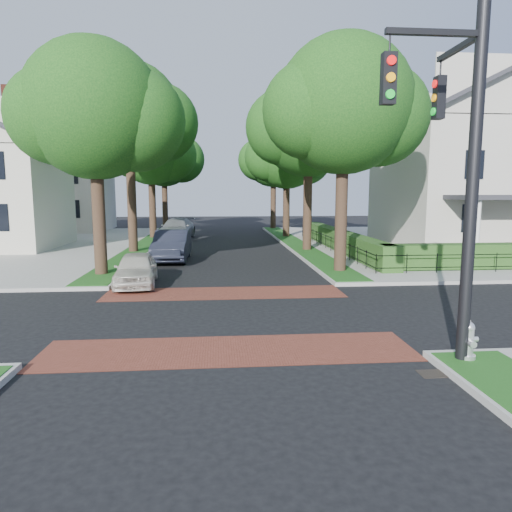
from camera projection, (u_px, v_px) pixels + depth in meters
The scene contains 24 objects.
ground at pixel (226, 315), 14.20m from camera, with size 120.00×120.00×0.00m, color black.
sidewalk_ne at pixel (479, 242), 34.57m from camera, with size 30.00×30.00×0.15m, color gray.
crosswalk_far at pixel (225, 293), 17.36m from camera, with size 9.00×2.20×0.01m, color maroon.
crosswalk_near at pixel (229, 350), 11.05m from camera, with size 9.00×2.20×0.01m, color maroon.
storm_drain at pixel (435, 374), 9.63m from camera, with size 0.65×0.45×0.01m, color black.
grass_strip_ne at pixel (295, 243), 33.48m from camera, with size 1.60×29.80×0.02m, color #164513.
grass_strip_nw at pixel (145, 244), 32.58m from camera, with size 1.60×29.80×0.02m, color #164513.
tree_right_near at pixel (345, 108), 20.76m from camera, with size 7.75×6.67×10.66m.
tree_right_mid at pixel (310, 125), 28.62m from camera, with size 8.25×7.09×11.22m.
tree_right_far at pixel (288, 155), 37.62m from camera, with size 7.25×6.23×9.74m.
tree_right_back at pixel (274, 158), 46.46m from camera, with size 7.50×6.45×10.20m.
tree_left_near at pixel (98, 112), 19.89m from camera, with size 7.50×6.45×10.20m.
tree_left_mid at pixel (131, 117), 27.65m from camera, with size 8.00×6.88×11.48m.
tree_left_far at pixel (152, 151), 36.67m from camera, with size 7.00×6.02×9.86m.
tree_left_back at pixel (165, 156), 45.53m from camera, with size 7.75×6.66×10.44m.
hedge_main_road at pixel (340, 240), 29.55m from camera, with size 1.00×18.00×1.20m, color #214718.
fence_main_road at pixel (328, 242), 29.50m from camera, with size 0.06×18.00×0.90m, color black, non-canonical shape.
house_victorian at pixel (482, 159), 30.54m from camera, with size 13.00×13.05×12.48m.
house_left_far at pixel (58, 180), 43.79m from camera, with size 10.00×9.00×10.14m.
traffic_signal at pixel (460, 149), 9.61m from camera, with size 2.17×2.00×8.00m.
parked_car_front at pixel (136, 269), 18.74m from camera, with size 1.61×4.00×1.36m, color beige.
parked_car_middle at pixel (172, 245), 25.58m from camera, with size 1.81×5.20×1.71m, color #1F222F.
parked_car_rear at pixel (177, 229), 37.79m from camera, with size 2.34×5.75×1.67m, color gray.
fire_hydrant at pixel (468, 341), 10.01m from camera, with size 0.47×0.49×0.88m.
Camera 1 is at (-0.24, -13.84, 3.80)m, focal length 32.00 mm.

